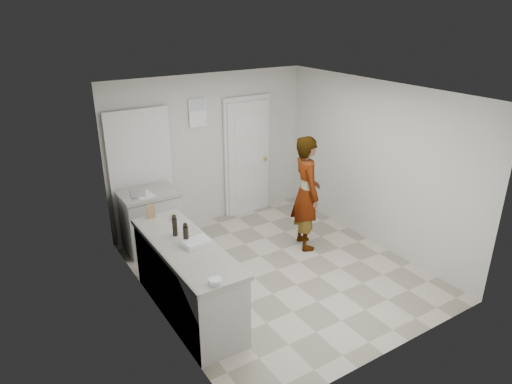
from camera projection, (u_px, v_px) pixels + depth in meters
ground at (277, 270)px, 6.45m from camera, size 4.00×4.00×0.00m
room_shell at (202, 166)px, 7.51m from camera, size 4.00×4.00×4.00m
main_counter at (188, 281)px, 5.42m from camera, size 0.64×1.96×0.93m
side_counter at (151, 223)px, 6.88m from camera, size 0.84×0.61×0.93m
person at (306, 193)px, 6.79m from camera, size 0.61×0.74×1.75m
cake_mix_box at (151, 211)px, 5.86m from camera, size 0.11×0.06×0.17m
spice_jar at (173, 217)px, 5.83m from camera, size 0.05×0.05×0.08m
oil_cruet_a at (186, 233)px, 5.23m from camera, size 0.06×0.06×0.25m
oil_cruet_b at (175, 226)px, 5.39m from camera, size 0.06×0.06×0.27m
baking_dish at (196, 242)px, 5.22m from camera, size 0.32×0.24×0.05m
egg_bowl at (215, 281)px, 4.49m from camera, size 0.13×0.13×0.05m
papers at (144, 195)px, 6.60m from camera, size 0.27×0.33×0.01m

